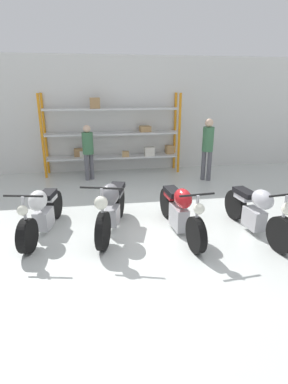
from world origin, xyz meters
TOP-DOWN VIEW (x-y plane):
  - ground_plane at (0.00, 0.00)m, footprint 30.00×30.00m
  - back_wall at (0.00, 4.86)m, footprint 30.00×0.08m
  - shelving_rack at (-0.28, 4.50)m, footprint 4.29×0.63m
  - motorcycle_white at (-1.96, 0.33)m, footprint 0.72×2.00m
  - motorcycle_grey at (-0.66, 0.19)m, footprint 0.86×2.01m
  - motorcycle_red at (0.62, -0.03)m, footprint 0.60×2.16m
  - motorcycle_silver at (2.02, -0.32)m, footprint 0.61×2.04m
  - person_browsing at (2.33, 3.22)m, footprint 0.45×0.45m
  - person_near_rack at (-1.13, 3.81)m, footprint 0.45×0.45m

SIDE VIEW (x-z plane):
  - ground_plane at x=0.00m, z-range 0.00..0.00m
  - motorcycle_white at x=-1.96m, z-range -0.07..0.93m
  - motorcycle_red at x=0.62m, z-range -0.06..0.96m
  - motorcycle_silver at x=2.02m, z-range -0.06..0.97m
  - motorcycle_grey at x=-0.66m, z-range -0.03..1.08m
  - person_near_rack at x=-1.13m, z-range 0.14..1.77m
  - person_browsing at x=2.33m, z-range 0.17..1.99m
  - shelving_rack at x=-0.28m, z-range -0.02..2.48m
  - back_wall at x=0.00m, z-range 0.00..3.60m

